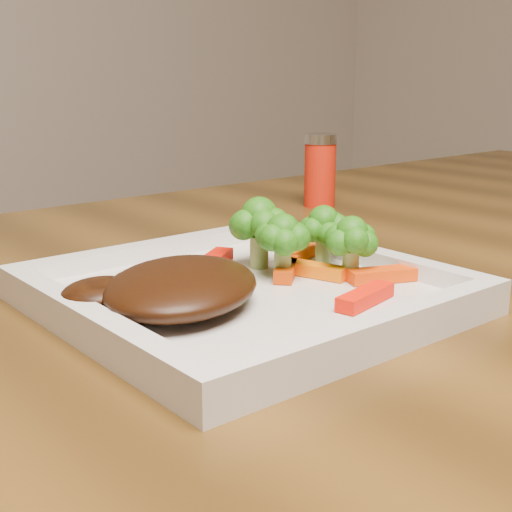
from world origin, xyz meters
TOP-DOWN VIEW (x-y plane):
  - plate at (-0.12, 0.14)m, footprint 0.27×0.27m
  - steak at (-0.17, 0.14)m, footprint 0.17×0.16m
  - broccoli_0 at (-0.07, 0.19)m, footprint 0.07×0.07m
  - broccoli_1 at (-0.02, 0.16)m, footprint 0.06×0.06m
  - broccoli_2 at (-0.03, 0.12)m, footprint 0.06×0.06m
  - broccoli_3 at (-0.07, 0.15)m, footprint 0.05×0.05m
  - carrot_0 at (-0.07, 0.07)m, footprint 0.06×0.03m
  - carrot_1 at (-0.02, 0.09)m, footprint 0.06×0.04m
  - carrot_3 at (-0.02, 0.19)m, footprint 0.06×0.03m
  - carrot_4 at (-0.10, 0.21)m, footprint 0.06×0.04m
  - carrot_5 at (-0.05, 0.14)m, footprint 0.03×0.06m
  - carrot_6 at (-0.07, 0.15)m, footprint 0.05×0.05m
  - spice_shaker at (0.20, 0.39)m, footprint 0.04×0.04m

SIDE VIEW (x-z plane):
  - plate at x=-0.12m, z-range 0.75..0.76m
  - carrot_0 at x=-0.07m, z-range 0.76..0.77m
  - carrot_1 at x=-0.02m, z-range 0.76..0.77m
  - carrot_3 at x=-0.02m, z-range 0.76..0.77m
  - carrot_4 at x=-0.10m, z-range 0.76..0.77m
  - carrot_5 at x=-0.05m, z-range 0.76..0.77m
  - carrot_6 at x=-0.07m, z-range 0.76..0.77m
  - steak at x=-0.17m, z-range 0.76..0.79m
  - broccoli_2 at x=-0.03m, z-range 0.76..0.82m
  - broccoli_3 at x=-0.07m, z-range 0.76..0.82m
  - broccoli_1 at x=-0.02m, z-range 0.76..0.83m
  - spice_shaker at x=0.20m, z-range 0.75..0.84m
  - broccoli_0 at x=-0.07m, z-range 0.76..0.83m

